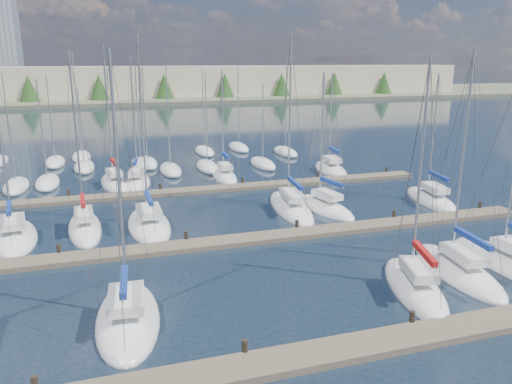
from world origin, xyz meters
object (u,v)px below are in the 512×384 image
object	(u,v)px
sailboat_k	(291,207)
sailboat_o	(137,183)
sailboat_d	(415,287)
sailboat_c	(128,318)
sailboat_q	(331,169)
sailboat_m	(431,200)
sailboat_h	(13,237)
sailboat_n	(114,183)
sailboat_e	(458,270)
sailboat_p	(225,176)
sailboat_j	(149,225)
sailboat_i	(85,228)
sailboat_l	(324,207)

from	to	relation	value
sailboat_k	sailboat_o	size ratio (longest dim) A/B	1.14
sailboat_d	sailboat_c	world-z (taller)	sailboat_c
sailboat_q	sailboat_m	distance (m)	14.30
sailboat_h	sailboat_c	size ratio (longest dim) A/B	1.02
sailboat_n	sailboat_e	bearing A→B (deg)	-63.53
sailboat_p	sailboat_j	distance (m)	16.34
sailboat_d	sailboat_o	size ratio (longest dim) A/B	0.99
sailboat_p	sailboat_c	distance (m)	29.56
sailboat_m	sailboat_e	xyz separation A→B (m)	(-7.93, -13.23, 0.01)
sailboat_o	sailboat_i	bearing A→B (deg)	-100.70
sailboat_p	sailboat_d	bearing A→B (deg)	-80.66
sailboat_h	sailboat_m	world-z (taller)	sailboat_h
sailboat_l	sailboat_h	world-z (taller)	sailboat_h
sailboat_i	sailboat_d	bearing A→B (deg)	-45.27
sailboat_d	sailboat_m	bearing A→B (deg)	67.88
sailboat_m	sailboat_p	bearing A→B (deg)	147.48
sailboat_c	sailboat_d	bearing A→B (deg)	0.01
sailboat_m	sailboat_c	distance (m)	29.57
sailboat_q	sailboat_n	bearing A→B (deg)	-173.03
sailboat_d	sailboat_m	size ratio (longest dim) A/B	1.11
sailboat_d	sailboat_l	size ratio (longest dim) A/B	1.09
sailboat_d	sailboat_c	distance (m)	14.94
sailboat_m	sailboat_c	xyz separation A→B (m)	(-26.50, -13.11, 0.00)
sailboat_i	sailboat_m	xyz separation A→B (m)	(28.62, -1.22, -0.02)
sailboat_d	sailboat_p	size ratio (longest dim) A/B	1.10
sailboat_l	sailboat_m	world-z (taller)	sailboat_l
sailboat_e	sailboat_o	xyz separation A→B (m)	(-15.96, 27.08, 0.01)
sailboat_q	sailboat_e	xyz separation A→B (m)	(-5.08, -27.24, 0.01)
sailboat_i	sailboat_p	bearing A→B (deg)	40.53
sailboat_m	sailboat_c	bearing A→B (deg)	-142.88
sailboat_i	sailboat_h	xyz separation A→B (m)	(-4.68, -0.45, -0.02)
sailboat_q	sailboat_j	size ratio (longest dim) A/B	0.79
sailboat_j	sailboat_m	size ratio (longest dim) A/B	1.24
sailboat_p	sailboat_i	distance (m)	18.78
sailboat_d	sailboat_j	world-z (taller)	sailboat_j
sailboat_l	sailboat_k	bearing A→B (deg)	153.50
sailboat_e	sailboat_c	size ratio (longest dim) A/B	1.00
sailboat_p	sailboat_i	world-z (taller)	sailboat_i
sailboat_p	sailboat_o	distance (m)	8.93
sailboat_l	sailboat_o	bearing A→B (deg)	127.56
sailboat_p	sailboat_o	world-z (taller)	sailboat_o
sailboat_q	sailboat_e	bearing A→B (deg)	-92.51
sailboat_j	sailboat_q	bearing A→B (deg)	32.18
sailboat_i	sailboat_h	world-z (taller)	sailboat_h
sailboat_q	sailboat_o	bearing A→B (deg)	-171.50
sailboat_k	sailboat_h	distance (m)	20.83
sailboat_i	sailboat_o	size ratio (longest dim) A/B	1.03
sailboat_j	sailboat_h	xyz separation A→B (m)	(-9.19, 0.20, -0.00)
sailboat_p	sailboat_c	bearing A→B (deg)	-110.36
sailboat_d	sailboat_n	world-z (taller)	sailboat_n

